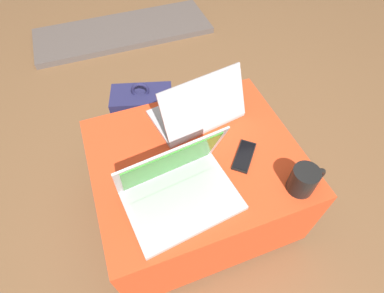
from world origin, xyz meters
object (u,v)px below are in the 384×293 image
(laptop_far, at_px, (198,110))
(cell_phone, at_px, (244,156))
(backpack, at_px, (146,123))
(coffee_mug, at_px, (304,180))
(laptop_near, at_px, (178,188))

(laptop_far, relative_size, cell_phone, 2.58)
(cell_phone, bearing_deg, backpack, -20.71)
(cell_phone, height_order, backpack, backpack)
(backpack, distance_m, coffee_mug, 0.88)
(laptop_far, xyz_separation_m, coffee_mug, (0.22, -0.45, 0.00))
(laptop_far, height_order, coffee_mug, laptop_far)
(laptop_near, xyz_separation_m, laptop_far, (0.20, 0.33, -0.01))
(laptop_near, bearing_deg, coffee_mug, -23.29)
(laptop_near, distance_m, cell_phone, 0.31)
(coffee_mug, bearing_deg, cell_phone, 123.86)
(laptop_near, distance_m, laptop_far, 0.38)
(cell_phone, distance_m, backpack, 0.65)
(backpack, xyz_separation_m, coffee_mug, (0.41, -0.72, 0.29))
(backpack, bearing_deg, cell_phone, 134.28)
(laptop_near, bearing_deg, laptop_far, 51.49)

